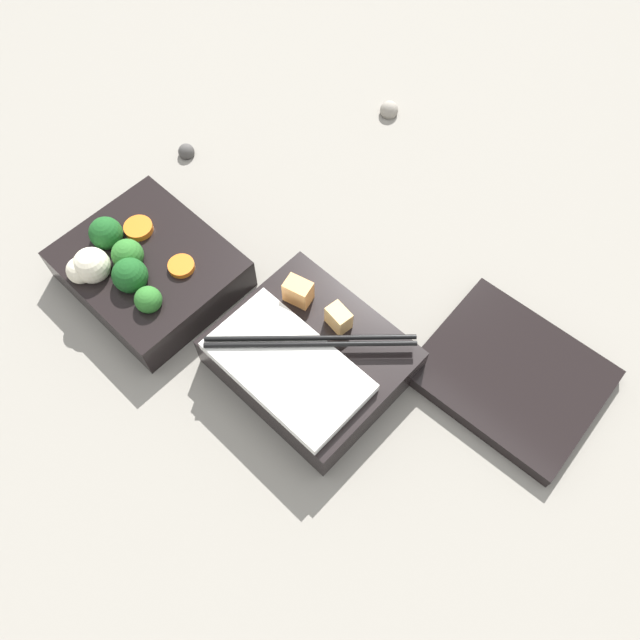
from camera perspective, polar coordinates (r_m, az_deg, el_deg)
ground_plane at (r=0.69m, az=-7.88°, el=-0.83°), size 3.00×3.00×0.00m
bento_tray_vegetable at (r=0.72m, az=-15.77°, el=4.60°), size 0.18×0.15×0.07m
bento_tray_rice at (r=0.64m, az=-1.07°, el=-3.42°), size 0.18×0.15×0.07m
bento_lid at (r=0.68m, az=17.08°, el=-4.82°), size 0.18×0.16×0.02m
pebble_0 at (r=0.89m, az=6.33°, el=18.53°), size 0.02×0.02×0.02m
pebble_1 at (r=0.85m, az=-12.12°, el=14.80°), size 0.02×0.02×0.02m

